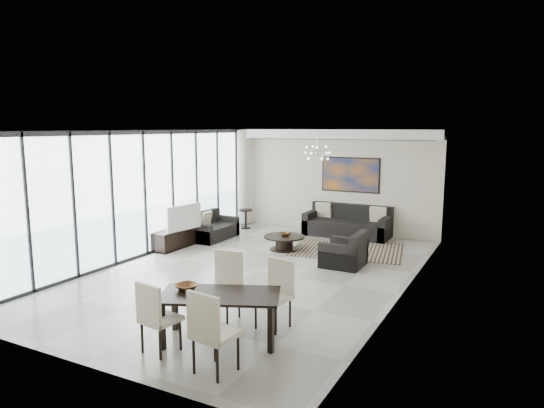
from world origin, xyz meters
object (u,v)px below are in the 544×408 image
Objects in this scene: sofa_main at (348,226)px; television at (181,217)px; coffee_table at (284,242)px; tv_console at (178,238)px; dining_table at (220,300)px.

sofa_main is 4.55m from television.
coffee_table is 2.60m from television.
tv_console is 0.57m from television.
coffee_table is 5.21m from dining_table.
tv_console is 5.62m from dining_table.
sofa_main reaches higher than tv_console.
dining_table is at bearing -45.60° from tv_console.
tv_console is at bearing -158.32° from coffee_table.
sofa_main is 7.20m from dining_table.
dining_table is at bearing -85.43° from sofa_main.
dining_table is (3.76, -3.96, -0.18)m from television.
tv_console is (-2.48, -0.99, 0.04)m from coffee_table.
dining_table reaches higher than tv_console.
sofa_main is (0.87, 2.18, 0.09)m from coffee_table.
tv_console is at bearing -136.63° from sofa_main.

